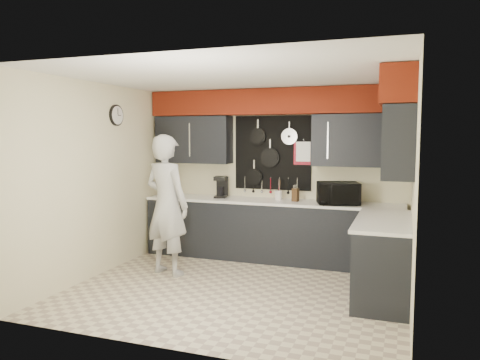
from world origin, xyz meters
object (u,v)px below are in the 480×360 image
at_px(knife_block, 295,195).
at_px(utensil_crock, 279,195).
at_px(coffee_maker, 221,186).
at_px(person, 167,205).
at_px(microwave, 338,193).

height_order(knife_block, utensil_crock, knife_block).
relative_size(knife_block, coffee_maker, 0.58).
bearing_deg(utensil_crock, person, -135.41).
distance_m(utensil_crock, coffee_maker, 0.94).
height_order(microwave, knife_block, microwave).
distance_m(microwave, coffee_maker, 1.85).
bearing_deg(person, knife_block, -126.98).
bearing_deg(person, coffee_maker, -89.16).
distance_m(knife_block, utensil_crock, 0.28).
height_order(utensil_crock, coffee_maker, coffee_maker).
distance_m(microwave, utensil_crock, 0.93).
xyz_separation_m(knife_block, coffee_maker, (-1.20, 0.04, 0.08)).
height_order(knife_block, coffee_maker, coffee_maker).
height_order(microwave, utensil_crock, microwave).
bearing_deg(person, utensil_crock, -120.22).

